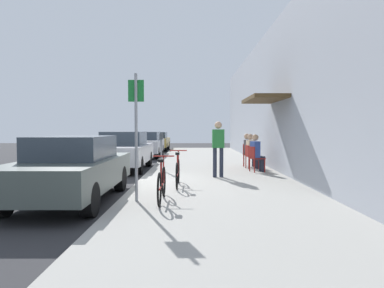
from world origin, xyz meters
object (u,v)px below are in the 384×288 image
Objects in this scene: parked_car_1 at (126,150)px; seated_patron_2 at (250,149)px; pedestrian_standing at (220,145)px; seated_patron_1 at (254,150)px; cafe_chair_2 at (248,153)px; parked_car_3 at (158,141)px; cafe_chair_0 at (257,157)px; parked_car_2 at (147,144)px; parked_car_0 at (74,168)px; parking_meter at (163,149)px; bicycle_0 at (163,184)px; street_sign at (138,127)px; bicycle_1 at (179,172)px; seated_patron_0 at (258,152)px; cafe_chair_1 at (252,155)px.

parked_car_1 is 3.41× the size of seated_patron_2.
pedestrian_standing is at bearing -40.84° from parked_car_1.
seated_patron_1 is 1.48× the size of cafe_chair_2.
parked_car_3 is 5.06× the size of cafe_chair_0.
parked_car_2 is at bearing 110.31° from pedestrian_standing.
parked_car_0 reaches higher than cafe_chair_0.
parking_meter is 0.77× the size of bicycle_0.
parked_car_2 is 9.29m from cafe_chair_0.
bicycle_1 is at bearing 68.13° from street_sign.
seated_patron_0 is 1.00× the size of seated_patron_1.
cafe_chair_1 and cafe_chair_2 have the same top height.
seated_patron_0 is 1.48× the size of cafe_chair_1.
street_sign is at bearing -19.30° from parked_car_0.
seated_patron_2 is at bearing 89.99° from seated_patron_1.
street_sign reaches higher than parked_car_2.
bicycle_1 is (2.27, -10.96, -0.26)m from parked_car_2.
seated_patron_1 is at bearing 58.79° from pedestrian_standing.
seated_patron_2 is 0.76× the size of pedestrian_standing.
pedestrian_standing reaches higher than parked_car_0.
parked_car_0 is 1.69× the size of street_sign.
seated_patron_1 is (3.36, 5.93, -0.82)m from street_sign.
pedestrian_standing is (1.94, 3.59, -0.52)m from street_sign.
bicycle_1 is at bearing -63.97° from parked_car_1.
seated_patron_1 is at bearing -69.47° from parked_car_3.
parked_car_0 is 2.67m from bicycle_1.
parked_car_2 is 8.44m from cafe_chair_1.
parked_car_1 is at bearing 161.55° from seated_patron_0.
cafe_chair_1 is at bearing 59.78° from pedestrian_standing.
parked_car_0 is at bearing 164.09° from bicycle_0.
seated_patron_0 reaches higher than bicycle_1.
parked_car_3 is at bearing 108.94° from cafe_chair_0.
cafe_chair_0 is at bearing 56.17° from street_sign.
cafe_chair_1 is at bearing 90.14° from cafe_chair_0.
seated_patron_0 is at bearing -70.82° from parked_car_3.
pedestrian_standing is at bearing -120.22° from cafe_chair_1.
parked_car_2 is at bearing 90.00° from parked_car_0.
cafe_chair_1 is at bearing 57.79° from bicycle_1.
bicycle_0 is (2.02, -12.92, -0.26)m from parked_car_2.
cafe_chair_1 is at bearing 10.30° from parking_meter.
parked_car_3 is (0.00, 6.03, -0.03)m from parked_car_2.
bicycle_1 is (2.27, 1.39, -0.26)m from parked_car_0.
seated_patron_2 is at bearing 62.07° from bicycle_1.
street_sign is (1.50, -18.90, 0.93)m from parked_car_3.
seated_patron_1 is at bearing 57.24° from bicycle_1.
seated_patron_1 is (2.83, 5.99, 0.34)m from bicycle_0.
parked_car_1 reaches higher than cafe_chair_2.
parked_car_0 is 6.03m from parked_car_1.
bicycle_0 reaches higher than cafe_chair_1.
seated_patron_0 is at bearing 60.39° from bicycle_0.
cafe_chair_2 is at bearing 169.80° from seated_patron_2.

